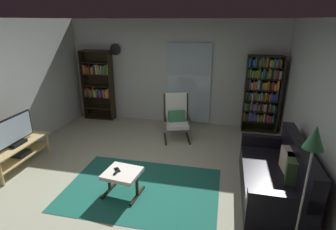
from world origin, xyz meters
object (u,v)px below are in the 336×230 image
television (14,132)px  bookshelf_near_sofa (262,92)px  tv_stand (19,152)px  wall_clock (115,50)px  floor_lamp_by_sofa (312,151)px  ottoman (122,176)px  tv_remote (116,172)px  bookshelf_near_tv (98,84)px  lounge_armchair (176,116)px  cell_phone (117,170)px  leather_sofa (276,177)px

television → bookshelf_near_sofa: bookshelf_near_sofa is taller
tv_stand → wall_clock: (0.79, 2.86, 1.55)m
floor_lamp_by_sofa → ottoman: bearing=166.5°
ottoman → tv_remote: tv_remote is taller
bookshelf_near_tv → floor_lamp_by_sofa: (4.23, -3.68, 0.33)m
lounge_armchair → cell_phone: lounge_armchair is taller
bookshelf_near_sofa → lounge_armchair: size_ratio=1.78×
tv_stand → bookshelf_near_sofa: 5.25m
tv_stand → lounge_armchair: 3.20m
leather_sofa → floor_lamp_by_sofa: (0.06, -1.06, 0.99)m
leather_sofa → floor_lamp_by_sofa: 1.45m
lounge_armchair → floor_lamp_by_sofa: floor_lamp_by_sofa is taller
ottoman → tv_remote: 0.12m
tv_stand → television: size_ratio=1.54×
cell_phone → wall_clock: wall_clock is taller
tv_stand → wall_clock: wall_clock is taller
lounge_armchair → ottoman: bearing=-100.3°
leather_sofa → wall_clock: 4.83m
bookshelf_near_sofa → lounge_armchair: bearing=-155.9°
leather_sofa → ottoman: size_ratio=3.26×
ottoman → tv_remote: (-0.07, -0.05, 0.08)m
bookshelf_near_tv → cell_phone: bearing=-60.1°
television → leather_sofa: 4.47m
television → bookshelf_near_tv: size_ratio=0.46×
bookshelf_near_sofa → leather_sofa: 2.68m
tv_remote → bookshelf_near_tv: bearing=126.4°
wall_clock → lounge_armchair: bearing=-28.6°
lounge_armchair → ottoman: size_ratio=1.79×
leather_sofa → cell_phone: leather_sofa is taller
bookshelf_near_sofa → ottoman: 3.90m
television → lounge_armchair: 3.19m
bookshelf_near_tv → lounge_armchair: 2.47m
lounge_armchair → cell_phone: (-0.50, -2.24, -0.13)m
bookshelf_near_tv → cell_phone: 3.61m
bookshelf_near_sofa → floor_lamp_by_sofa: bearing=-88.8°
cell_phone → floor_lamp_by_sofa: (2.45, -0.59, 0.90)m
floor_lamp_by_sofa → tv_remote: bearing=167.9°
floor_lamp_by_sofa → wall_clock: bearing=134.5°
cell_phone → wall_clock: (-1.28, 3.21, 1.45)m
television → cell_phone: size_ratio=6.00×
tv_stand → bookshelf_near_tv: bearing=84.0°
tv_remote → ottoman: bearing=40.7°
wall_clock → leather_sofa: bearing=-36.7°
ottoman → wall_clock: 3.83m
tv_stand → ottoman: 2.19m
tv_stand → lounge_armchair: lounge_armchair is taller
floor_lamp_by_sofa → tv_stand: bearing=168.2°
leather_sofa → television: bearing=-178.4°
television → lounge_armchair: (2.57, 1.89, -0.16)m
bookshelf_near_sofa → lounge_armchair: (-1.87, -0.84, -0.43)m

